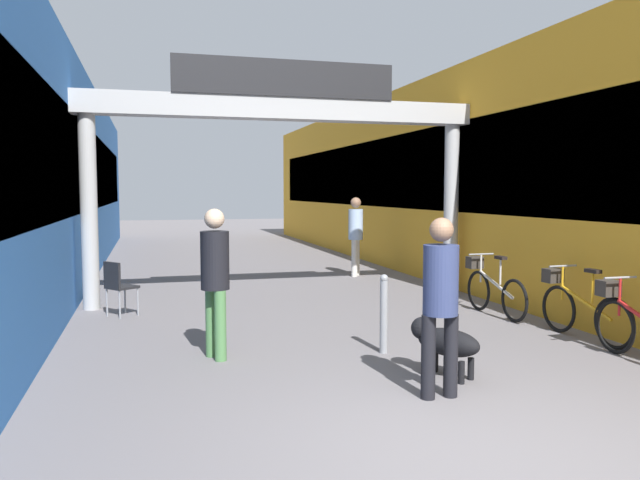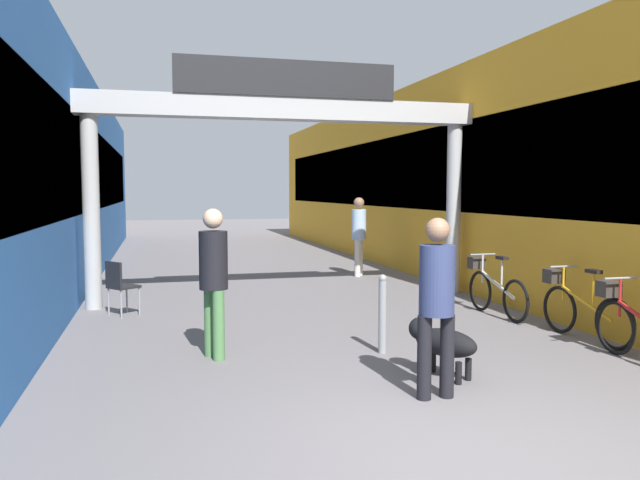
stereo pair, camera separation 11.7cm
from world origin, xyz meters
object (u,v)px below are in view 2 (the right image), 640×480
at_px(bicycle_silver_third, 493,288).
at_px(bollard_post_metal, 382,313).
at_px(pedestrian_with_dog, 437,295).
at_px(bicycle_orange_second, 580,307).
at_px(bicycle_red_nearest, 640,326).
at_px(cafe_chair_black_nearer, 119,283).
at_px(pedestrian_carrying_crate, 359,231).
at_px(dog_on_leash, 440,341).
at_px(pedestrian_companion, 214,272).

distance_m(bicycle_silver_third, bollard_post_metal, 3.12).
distance_m(pedestrian_with_dog, bicycle_orange_second, 3.45).
bearing_deg(bicycle_silver_third, pedestrian_with_dog, -127.16).
relative_size(bicycle_red_nearest, cafe_chair_black_nearer, 1.90).
relative_size(bicycle_red_nearest, bicycle_orange_second, 1.00).
bearing_deg(bicycle_orange_second, cafe_chair_black_nearer, 152.49).
height_order(pedestrian_carrying_crate, bicycle_silver_third, pedestrian_carrying_crate).
bearing_deg(bicycle_silver_third, bollard_post_metal, -145.17).
relative_size(pedestrian_with_dog, cafe_chair_black_nearer, 1.97).
relative_size(pedestrian_with_dog, bicycle_red_nearest, 1.04).
relative_size(pedestrian_carrying_crate, dog_on_leash, 2.16).
relative_size(pedestrian_carrying_crate, bicycle_red_nearest, 1.10).
height_order(pedestrian_with_dog, bicycle_red_nearest, pedestrian_with_dog).
xyz_separation_m(pedestrian_companion, bicycle_red_nearest, (4.78, -1.47, -0.60)).
xyz_separation_m(pedestrian_carrying_crate, dog_on_leash, (-1.64, -7.83, -0.69)).
bearing_deg(pedestrian_with_dog, pedestrian_carrying_crate, 76.75).
bearing_deg(bicycle_red_nearest, pedestrian_with_dog, -169.28).
xyz_separation_m(bicycle_silver_third, cafe_chair_black_nearer, (-5.84, 1.42, 0.10)).
height_order(bicycle_orange_second, cafe_chair_black_nearer, bicycle_orange_second).
height_order(dog_on_leash, bicycle_silver_third, bicycle_silver_third).
xyz_separation_m(pedestrian_carrying_crate, cafe_chair_black_nearer, (-5.19, -3.54, -0.53)).
bearing_deg(dog_on_leash, bollard_post_metal, 103.70).
distance_m(pedestrian_with_dog, pedestrian_carrying_crate, 8.69).
distance_m(pedestrian_companion, bicycle_silver_third, 4.87).
bearing_deg(pedestrian_carrying_crate, pedestrian_companion, -121.40).
relative_size(bicycle_silver_third, cafe_chair_black_nearer, 1.90).
distance_m(bicycle_orange_second, bollard_post_metal, 2.84).
height_order(dog_on_leash, bicycle_orange_second, bicycle_orange_second).
height_order(pedestrian_carrying_crate, bollard_post_metal, pedestrian_carrying_crate).
xyz_separation_m(pedestrian_with_dog, bicycle_red_nearest, (2.83, 0.54, -0.57)).
xyz_separation_m(pedestrian_companion, bicycle_orange_second, (4.88, -0.28, -0.60)).
relative_size(bollard_post_metal, cafe_chair_black_nearer, 1.11).
bearing_deg(bicycle_red_nearest, pedestrian_companion, 162.88).
bearing_deg(bollard_post_metal, cafe_chair_black_nearer, 135.69).
relative_size(pedestrian_with_dog, dog_on_leash, 2.05).
xyz_separation_m(bicycle_red_nearest, bicycle_orange_second, (0.10, 1.19, 0.00)).
height_order(dog_on_leash, bollard_post_metal, bollard_post_metal).
distance_m(pedestrian_with_dog, bicycle_silver_third, 4.43).
relative_size(dog_on_leash, bicycle_silver_third, 0.51).
xyz_separation_m(bicycle_red_nearest, bollard_post_metal, (-2.75, 1.18, 0.06)).
distance_m(bicycle_orange_second, cafe_chair_black_nearer, 6.90).
distance_m(pedestrian_companion, cafe_chair_black_nearer, 3.21).
bearing_deg(dog_on_leash, bicycle_silver_third, 51.23).
bearing_deg(pedestrian_companion, bicycle_orange_second, -3.27).
distance_m(pedestrian_with_dog, pedestrian_companion, 2.80).
height_order(bicycle_silver_third, bollard_post_metal, bollard_post_metal).
distance_m(pedestrian_with_dog, dog_on_leash, 0.96).
distance_m(pedestrian_carrying_crate, bicycle_silver_third, 5.05).
bearing_deg(bicycle_orange_second, bicycle_red_nearest, -94.64).
bearing_deg(cafe_chair_black_nearer, dog_on_leash, -50.39).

